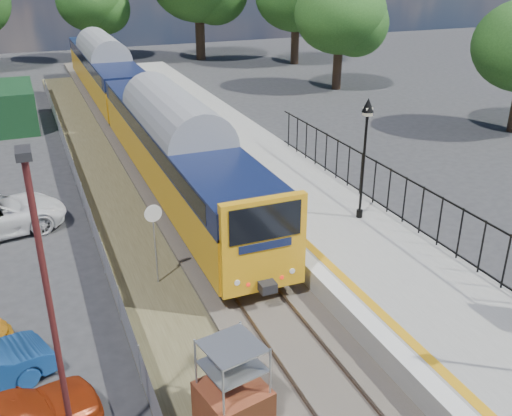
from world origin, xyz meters
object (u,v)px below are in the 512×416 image
victorian_lamp_north (366,131)px  train (130,97)px  speed_sign (154,231)px  carpark_lamp (51,313)px  brick_plinth (233,387)px

victorian_lamp_north → train: 18.17m
train → speed_sign: (-2.66, -17.66, -0.36)m
carpark_lamp → speed_sign: bearing=64.2°
train → speed_sign: bearing=-98.6°
brick_plinth → carpark_lamp: 4.64m
carpark_lamp → victorian_lamp_north: bearing=32.9°
brick_plinth → speed_sign: size_ratio=0.80×
carpark_lamp → brick_plinth: bearing=1.9°
victorian_lamp_north → brick_plinth: size_ratio=1.99×
train → speed_sign: size_ratio=14.11×
brick_plinth → carpark_lamp: (-3.52, -0.12, 3.01)m
speed_sign → carpark_lamp: 8.00m
victorian_lamp_north → train: bearing=107.1°
victorian_lamp_north → brick_plinth: (-7.80, -7.22, -3.19)m
victorian_lamp_north → train: size_ratio=0.11×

